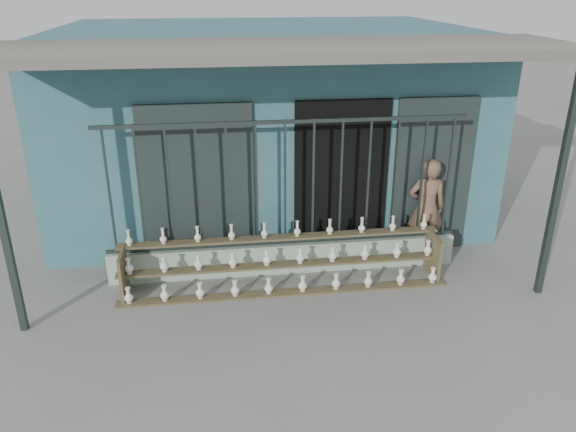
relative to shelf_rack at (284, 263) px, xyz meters
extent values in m
plane|color=slate|center=(0.08, -0.89, -0.36)|extent=(60.00, 60.00, 0.00)
cube|color=#305F66|center=(0.08, 3.41, 1.24)|extent=(7.00, 5.00, 3.20)
cube|color=black|center=(0.98, 0.93, 0.84)|extent=(1.40, 0.12, 2.40)
cube|color=black|center=(-1.12, 0.89, 0.84)|extent=(1.60, 0.08, 2.40)
cube|color=black|center=(2.38, 0.89, 0.84)|extent=(1.20, 0.08, 2.40)
cube|color=#59544C|center=(0.08, 0.31, 2.79)|extent=(7.40, 2.00, 0.12)
cube|color=#283330|center=(-3.27, -0.64, 1.19)|extent=(0.08, 0.08, 3.10)
cube|color=#283330|center=(3.43, -0.64, 1.19)|extent=(0.08, 0.08, 3.10)
cube|color=#9EB89E|center=(0.08, 0.41, -0.13)|extent=(5.00, 0.20, 0.45)
cube|color=#283330|center=(-2.27, 0.41, 0.99)|extent=(0.03, 0.03, 1.80)
cube|color=#283330|center=(-1.88, 0.41, 0.99)|extent=(0.03, 0.03, 1.80)
cube|color=#283330|center=(-1.49, 0.41, 0.99)|extent=(0.03, 0.03, 1.80)
cube|color=#283330|center=(-1.10, 0.41, 0.99)|extent=(0.03, 0.03, 1.80)
cube|color=#283330|center=(-0.71, 0.41, 0.99)|extent=(0.03, 0.03, 1.80)
cube|color=#283330|center=(-0.31, 0.41, 0.99)|extent=(0.03, 0.03, 1.80)
cube|color=#283330|center=(0.08, 0.41, 0.99)|extent=(0.03, 0.03, 1.80)
cube|color=#283330|center=(0.47, 0.41, 0.99)|extent=(0.03, 0.03, 1.80)
cube|color=#283330|center=(0.86, 0.41, 0.99)|extent=(0.03, 0.03, 1.80)
cube|color=#283330|center=(1.25, 0.41, 0.99)|extent=(0.03, 0.03, 1.80)
cube|color=#283330|center=(1.64, 0.41, 0.99)|extent=(0.03, 0.03, 1.80)
cube|color=#283330|center=(2.04, 0.41, 0.99)|extent=(0.03, 0.03, 1.80)
cube|color=#283330|center=(2.43, 0.41, 0.99)|extent=(0.03, 0.03, 1.80)
cube|color=#283330|center=(0.08, 0.41, 1.86)|extent=(5.00, 0.04, 0.05)
cube|color=#283330|center=(0.08, 0.41, 0.12)|extent=(5.00, 0.04, 0.05)
cube|color=brown|center=(0.00, -0.24, -0.34)|extent=(4.50, 0.18, 0.03)
cube|color=brown|center=(0.00, 0.01, -0.04)|extent=(4.50, 0.18, 0.03)
cube|color=brown|center=(0.00, 0.26, 0.26)|extent=(4.50, 0.18, 0.03)
cube|color=brown|center=(-2.15, 0.01, -0.04)|extent=(0.04, 0.55, 0.64)
cube|color=brown|center=(2.15, 0.01, -0.04)|extent=(0.04, 0.55, 0.64)
imported|color=brown|center=(2.27, 0.70, 0.41)|extent=(0.60, 0.43, 1.54)
camera|label=1|loc=(-0.85, -6.80, 3.58)|focal=35.00mm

